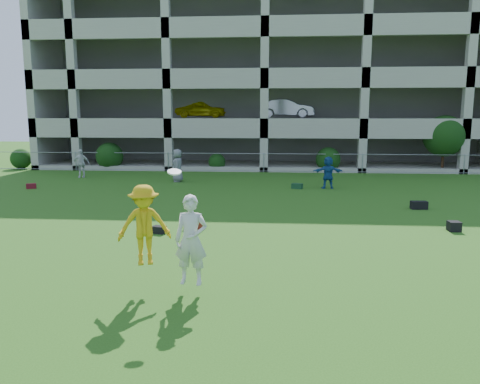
# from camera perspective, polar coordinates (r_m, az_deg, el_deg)

# --- Properties ---
(ground) EXTENTS (100.00, 100.00, 0.00)m
(ground) POSITION_cam_1_polar(r_m,az_deg,el_deg) (10.48, -0.21, -10.30)
(ground) COLOR #235114
(ground) RESTS_ON ground
(bystander_b) EXTENTS (1.00, 0.55, 1.61)m
(bystander_b) POSITION_cam_1_polar(r_m,az_deg,el_deg) (28.00, -18.83, 3.32)
(bystander_b) COLOR silver
(bystander_b) RESTS_ON ground
(bystander_c) EXTENTS (0.69, 0.93, 1.73)m
(bystander_c) POSITION_cam_1_polar(r_m,az_deg,el_deg) (25.06, -7.61, 3.22)
(bystander_c) COLOR slate
(bystander_c) RESTS_ON ground
(bystander_d) EXTENTS (1.46, 0.53, 1.56)m
(bystander_d) POSITION_cam_1_polar(r_m,az_deg,el_deg) (22.94, 10.69, 2.35)
(bystander_d) COLOR #1E4B8D
(bystander_d) RESTS_ON ground
(bag_red_a) EXTENTS (0.56, 0.32, 0.28)m
(bag_red_a) POSITION_cam_1_polar(r_m,az_deg,el_deg) (14.78, -5.70, -3.91)
(bag_red_a) COLOR #55150E
(bag_red_a) RESTS_ON ground
(bag_black_b) EXTENTS (0.46, 0.36, 0.22)m
(bag_black_b) POSITION_cam_1_polar(r_m,az_deg,el_deg) (14.34, -9.84, -4.54)
(bag_black_b) COLOR black
(bag_black_b) RESTS_ON ground
(crate_d) EXTENTS (0.36, 0.36, 0.30)m
(crate_d) POSITION_cam_1_polar(r_m,az_deg,el_deg) (15.82, 24.64, -3.81)
(crate_d) COLOR black
(crate_d) RESTS_ON ground
(bag_black_e) EXTENTS (0.62, 0.34, 0.30)m
(bag_black_e) POSITION_cam_1_polar(r_m,az_deg,el_deg) (18.95, 20.98, -1.50)
(bag_black_e) COLOR black
(bag_black_e) RESTS_ON ground
(bag_red_f) EXTENTS (0.53, 0.45, 0.24)m
(bag_red_f) POSITION_cam_1_polar(r_m,az_deg,el_deg) (24.76, -24.10, 0.67)
(bag_red_f) COLOR #580F0F
(bag_red_f) RESTS_ON ground
(bag_green_g) EXTENTS (0.57, 0.46, 0.25)m
(bag_green_g) POSITION_cam_1_polar(r_m,az_deg,el_deg) (22.74, 6.97, 0.73)
(bag_green_g) COLOR #13341D
(bag_green_g) RESTS_ON ground
(frisbee_contest) EXTENTS (1.89, 0.90, 2.30)m
(frisbee_contest) POSITION_cam_1_polar(r_m,az_deg,el_deg) (9.44, -9.77, -4.56)
(frisbee_contest) COLOR gold
(frisbee_contest) RESTS_ON ground
(parking_garage) EXTENTS (30.00, 14.00, 12.00)m
(parking_garage) POSITION_cam_1_polar(r_m,az_deg,el_deg) (37.62, 3.37, 13.19)
(parking_garage) COLOR #9E998C
(parking_garage) RESTS_ON ground
(fence) EXTENTS (36.06, 0.06, 1.20)m
(fence) POSITION_cam_1_polar(r_m,az_deg,el_deg) (28.99, 2.91, 3.62)
(fence) COLOR gray
(fence) RESTS_ON ground
(shrub_row) EXTENTS (34.38, 2.52, 3.50)m
(shrub_row) POSITION_cam_1_polar(r_m,az_deg,el_deg) (29.84, 11.85, 5.33)
(shrub_row) COLOR #163D11
(shrub_row) RESTS_ON ground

